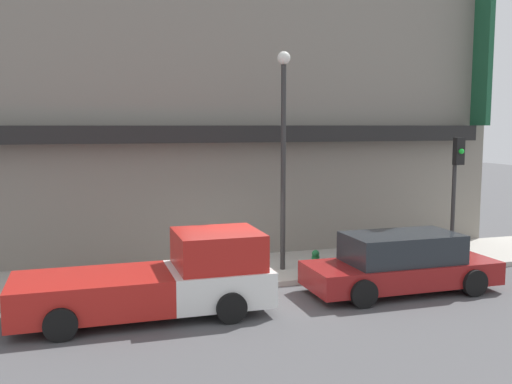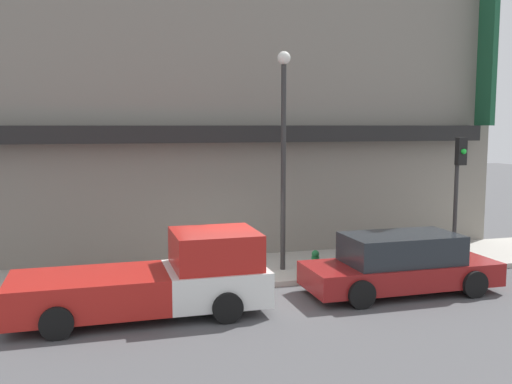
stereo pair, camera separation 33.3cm
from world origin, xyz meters
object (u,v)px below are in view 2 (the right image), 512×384
Objects in this scene: street_lamp at (283,137)px; parked_car at (401,264)px; fire_hydrant at (315,262)px; pickup_truck at (159,279)px; traffic_light at (458,177)px.

parked_car is at bearing -46.94° from street_lamp.
parked_car is 0.81× the size of street_lamp.
fire_hydrant is 3.53m from street_lamp.
traffic_light is at bearing 11.60° from pickup_truck.
pickup_truck is 9.31m from traffic_light.
traffic_light reaches higher than fire_hydrant.
pickup_truck is 5.99m from parked_car.
parked_car is 2.34m from fire_hydrant.
street_lamp reaches higher than fire_hydrant.
fire_hydrant is at bearing -177.30° from traffic_light.
fire_hydrant is at bearing -48.71° from street_lamp.
parked_car is 4.00m from traffic_light.
fire_hydrant is (4.38, 1.68, -0.30)m from pickup_truck.
fire_hydrant is (-1.61, 1.68, -0.24)m from parked_car.
street_lamp reaches higher than traffic_light.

